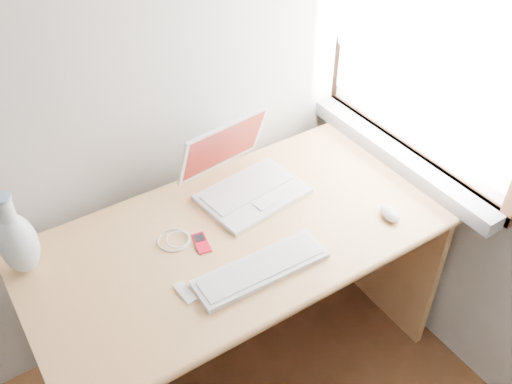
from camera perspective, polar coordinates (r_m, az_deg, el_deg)
window at (r=2.06m, az=16.63°, el=14.77°), size 0.11×0.99×1.10m
desk at (r=2.14m, az=-3.01°, el=-6.92°), size 1.44×0.72×0.76m
laptop at (r=2.07m, az=-1.04°, el=1.53°), size 0.39×0.35×0.25m
external_keyboard at (r=1.80m, az=0.53°, el=-7.67°), size 0.44×0.15×0.02m
mouse at (r=2.03m, az=13.25°, el=-2.06°), size 0.08×0.11×0.03m
ipod at (r=1.90m, az=-5.49°, el=-5.08°), size 0.06×0.10×0.01m
cable_coil at (r=1.92m, az=-8.20°, el=-4.78°), size 0.13×0.13×0.01m
remote at (r=1.76m, az=-7.12°, el=-9.94°), size 0.04×0.09×0.01m
vase at (r=1.87m, az=-22.72°, el=-4.58°), size 0.12×0.12×0.30m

